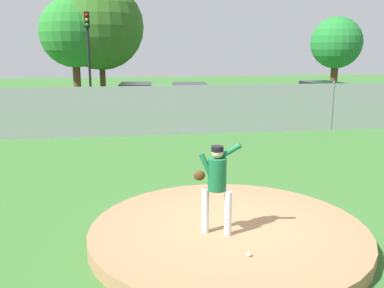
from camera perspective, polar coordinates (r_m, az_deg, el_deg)
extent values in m
plane|color=#386B2D|center=(13.80, -0.96, -2.00)|extent=(80.00, 80.00, 0.00)
cube|color=#2B2B2D|center=(22.08, -3.92, 3.53)|extent=(44.00, 7.00, 0.01)
cylinder|color=#99704C|center=(8.17, 4.79, -11.65)|extent=(5.10, 5.10, 0.26)
cylinder|color=silver|center=(7.72, 1.78, -8.80)|extent=(0.13, 0.13, 0.81)
cylinder|color=silver|center=(7.63, 4.77, -9.09)|extent=(0.13, 0.13, 0.81)
cylinder|color=#145933|center=(7.45, 3.33, -4.02)|extent=(0.32, 0.32, 0.57)
cylinder|color=#145933|center=(7.39, 4.74, -1.12)|extent=(0.47, 0.29, 0.36)
cylinder|color=#145933|center=(7.37, 1.98, -2.98)|extent=(0.29, 0.20, 0.46)
ellipsoid|color=#4C2D14|center=(7.45, 0.99, -4.18)|extent=(0.20, 0.12, 0.18)
sphere|color=tan|center=(7.35, 3.37, -1.15)|extent=(0.20, 0.20, 0.20)
cylinder|color=black|center=(7.33, 3.38, -0.62)|extent=(0.21, 0.21, 0.09)
sphere|color=white|center=(7.07, 7.51, -14.24)|extent=(0.07, 0.07, 0.07)
cube|color=gray|center=(17.50, -2.73, 4.45)|extent=(34.50, 0.03, 2.00)
cylinder|color=slate|center=(19.44, 18.01, 4.81)|extent=(0.07, 0.07, 2.10)
cube|color=tan|center=(22.41, -7.37, 5.29)|extent=(2.01, 4.30, 0.69)
cube|color=black|center=(22.33, -7.42, 7.06)|extent=(1.74, 2.41, 0.70)
cylinder|color=black|center=(23.74, -7.21, 4.87)|extent=(1.82, 0.76, 0.64)
cylinder|color=black|center=(21.17, -7.50, 3.92)|extent=(1.82, 0.76, 0.64)
cube|color=#161E4C|center=(22.43, -0.21, 5.50)|extent=(2.04, 4.63, 0.76)
cube|color=black|center=(22.36, -0.21, 7.21)|extent=(1.80, 2.58, 0.59)
cylinder|color=black|center=(23.88, -0.57, 5.01)|extent=(1.93, 0.72, 0.64)
cylinder|color=black|center=(21.09, 0.20, 4.00)|extent=(1.93, 0.72, 0.64)
cube|color=#232328|center=(24.18, 16.87, 5.48)|extent=(2.12, 4.61, 0.77)
cube|color=black|center=(24.11, 16.98, 7.11)|extent=(1.83, 2.58, 0.61)
cylinder|color=black|center=(25.44, 15.29, 5.03)|extent=(1.91, 0.77, 0.64)
cylinder|color=black|center=(23.03, 18.50, 4.08)|extent=(1.91, 0.77, 0.64)
cone|color=orange|center=(26.47, 18.40, 5.03)|extent=(0.32, 0.32, 0.55)
cube|color=black|center=(26.50, 18.36, 4.47)|extent=(0.40, 0.40, 0.03)
cylinder|color=black|center=(26.47, -13.42, 10.67)|extent=(0.14, 0.14, 5.47)
cube|color=black|center=(26.33, -13.71, 15.63)|extent=(0.28, 0.24, 0.90)
sphere|color=red|center=(26.22, -13.77, 16.24)|extent=(0.18, 0.18, 0.18)
sphere|color=orange|center=(26.21, -13.73, 15.65)|extent=(0.18, 0.18, 0.18)
sphere|color=green|center=(26.19, -13.70, 15.06)|extent=(0.18, 0.18, 0.18)
cylinder|color=#4C331E|center=(31.02, -14.94, 8.39)|extent=(0.51, 0.51, 2.84)
sphere|color=#267929|center=(30.97, -15.27, 14.01)|extent=(4.66, 4.66, 4.66)
cylinder|color=#4C331E|center=(31.60, -11.70, 8.60)|extent=(0.40, 0.40, 2.82)
sphere|color=#2E5F1E|center=(31.57, -11.99, 14.94)|extent=(5.96, 5.96, 5.96)
cylinder|color=#4C331E|center=(34.14, 18.21, 8.27)|extent=(0.52, 0.52, 2.52)
sphere|color=#20752E|center=(34.07, 18.51, 12.57)|extent=(3.72, 3.72, 3.72)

